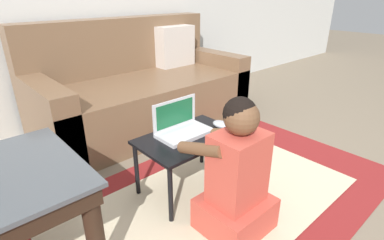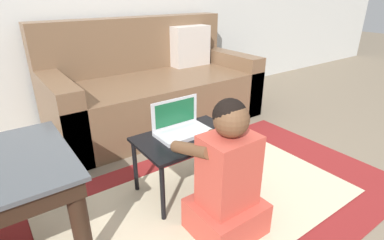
{
  "view_description": "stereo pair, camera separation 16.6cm",
  "coord_description": "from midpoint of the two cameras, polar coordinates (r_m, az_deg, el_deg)",
  "views": [
    {
      "loc": [
        -1.09,
        -0.92,
        1.06
      ],
      "look_at": [
        -0.07,
        0.21,
        0.4
      ],
      "focal_mm": 28.0,
      "sensor_mm": 36.0,
      "label": 1
    },
    {
      "loc": [
        -0.96,
        -1.02,
        1.06
      ],
      "look_at": [
        -0.07,
        0.21,
        0.4
      ],
      "focal_mm": 28.0,
      "sensor_mm": 36.0,
      "label": 2
    }
  ],
  "objects": [
    {
      "name": "laptop_desk",
      "position": [
        1.63,
        -3.61,
        -4.52
      ],
      "size": [
        0.54,
        0.35,
        0.34
      ],
      "color": "black",
      "rests_on": "ground_plane"
    },
    {
      "name": "couch",
      "position": [
        2.58,
        -11.47,
        5.63
      ],
      "size": [
        1.71,
        0.84,
        0.85
      ],
      "color": "brown",
      "rests_on": "ground_plane"
    },
    {
      "name": "laptop",
      "position": [
        1.63,
        -4.76,
        -1.63
      ],
      "size": [
        0.29,
        0.17,
        0.18
      ],
      "color": "silver",
      "rests_on": "laptop_desk"
    },
    {
      "name": "person_seated",
      "position": [
        1.37,
        4.94,
        -11.05
      ],
      "size": [
        0.31,
        0.4,
        0.67
      ],
      "color": "#CC4C3D",
      "rests_on": "ground_plane"
    },
    {
      "name": "computer_mouse",
      "position": [
        1.71,
        2.71,
        -0.86
      ],
      "size": [
        0.07,
        0.1,
        0.03
      ],
      "color": "#B2B7C1",
      "rests_on": "laptop_desk"
    },
    {
      "name": "ground_plane",
      "position": [
        1.76,
        3.71,
        -13.37
      ],
      "size": [
        16.0,
        16.0,
        0.0
      ],
      "primitive_type": "plane",
      "color": "#7F705B"
    },
    {
      "name": "area_rug",
      "position": [
        1.67,
        0.93,
        -15.69
      ],
      "size": [
        2.23,
        1.21,
        0.01
      ],
      "color": "maroon",
      "rests_on": "ground_plane"
    }
  ]
}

